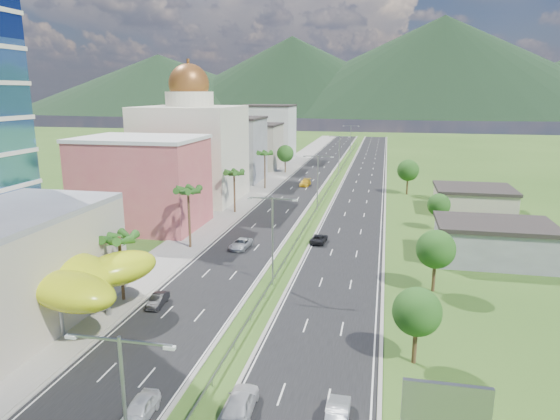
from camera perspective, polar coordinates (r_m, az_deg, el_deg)
The scene contains 36 objects.
ground at distance 52.79m, azimuth -3.29°, elevation -12.50°, with size 500.00×500.00×0.00m, color #2D5119.
road_left at distance 139.18m, azimuth 3.43°, elevation 3.86°, with size 11.00×260.00×0.04m, color black.
road_right at distance 137.80m, azimuth 9.62°, elevation 3.60°, with size 11.00×260.00×0.04m, color black.
sidewalk_left at distance 140.87m, azimuth -0.40°, elevation 4.01°, with size 7.00×260.00×0.12m, color gray.
median_guardrail at distance 120.54m, azimuth 5.68°, elevation 2.62°, with size 0.10×216.06×0.76m.
streetlight_median_a at distance 29.29m, azimuth -17.31°, elevation -21.06°, with size 6.04×0.25×11.00m.
streetlight_median_b at distance 59.47m, azimuth -0.86°, elevation -2.50°, with size 6.04×0.25×11.00m.
streetlight_median_c at distance 97.97m, azimuth 4.33°, elevation 3.79°, with size 6.04×0.25×11.00m.
streetlight_median_d at distance 142.28m, azimuth 6.78°, elevation 6.73°, with size 6.04×0.25×11.00m.
streetlight_median_e at distance 186.91m, azimuth 8.08°, elevation 8.27°, with size 6.04×0.25×11.00m.
lime_canopy at distance 56.03m, azimuth -24.82°, elevation -6.68°, with size 18.00×15.00×7.40m.
pink_shophouse at distance 89.14m, azimuth -15.47°, elevation 2.87°, with size 20.00×15.00×15.00m, color #C45058.
domed_building at distance 109.30m, azimuth -10.08°, elevation 7.06°, with size 20.00×20.00×28.70m.
midrise_grey at distance 132.74m, azimuth -5.59°, elevation 6.83°, with size 16.00×15.00×16.00m, color gray.
midrise_beige at distance 153.90m, azimuth -3.11°, elevation 7.21°, with size 16.00×15.00×13.00m, color #B4A794.
midrise_white at distance 175.88m, azimuth -1.16°, elevation 8.82°, with size 16.00×15.00×18.00m, color silver.
billboard at distance 33.71m, azimuth 18.42°, elevation -20.89°, with size 5.20×0.35×6.20m.
shed_near at distance 75.26m, azimuth 23.21°, elevation -3.55°, with size 15.00×10.00×5.00m, color gray.
shed_far at distance 104.35m, azimuth 21.22°, elevation 0.96°, with size 14.00×12.00×4.40m, color #B4A794.
palm_tree_b at distance 57.73m, azimuth -17.90°, elevation -3.33°, with size 3.60×3.60×8.10m.
palm_tree_c at distance 74.83m, azimuth -10.46°, elevation 1.97°, with size 3.60×3.60×9.60m.
palm_tree_d at distance 96.30m, azimuth -5.27°, elevation 4.09°, with size 3.60×3.60×8.60m.
palm_tree_e at distance 120.06m, azimuth -1.75°, elevation 6.35°, with size 3.60×3.60×9.40m.
leafy_tree_lfar at distance 144.62m, azimuth 0.60°, elevation 6.47°, with size 4.90×4.90×8.05m.
leafy_tree_ra at distance 44.79m, azimuth 15.39°, elevation -11.17°, with size 4.20×4.20×6.90m.
leafy_tree_rb at distance 60.79m, azimuth 17.38°, elevation -4.32°, with size 4.55×4.55×7.47m.
leafy_tree_rc at distance 88.27m, azimuth 17.70°, elevation 0.55°, with size 3.85×3.85×6.33m.
leafy_tree_rd at distance 117.20m, azimuth 14.43°, elevation 4.41°, with size 4.90×4.90×8.05m.
mountain_ridge at distance 498.55m, azimuth 17.65°, elevation 10.14°, with size 860.00×140.00×90.00m, color black, non-canonical shape.
car_white_near_left at distance 39.83m, azimuth -15.78°, elevation -21.10°, with size 1.80×4.48×1.53m, color silver.
car_dark_left at distance 57.30m, azimuth -13.79°, elevation -9.96°, with size 1.37×3.94×1.30m, color black.
car_silver_mid_left at distance 75.21m, azimuth -4.51°, elevation -3.88°, with size 2.34×5.09×1.41m, color #ACAFB4.
car_yellow_far_left at distance 124.85m, azimuth 2.92°, elevation 3.14°, with size 2.21×5.44×1.58m, color gold.
car_white_near_right at distance 39.14m, azimuth -4.58°, elevation -21.07°, with size 2.05×5.10×1.74m, color silver.
car_silver_right at distance 38.49m, azimuth 6.63°, elevation -22.04°, with size 1.55×4.45×1.47m, color #B4B7BC.
car_dark_far_right at distance 78.14m, azimuth 4.46°, elevation -3.26°, with size 2.17×4.70×1.31m, color black.
Camera 1 is at (12.70, -45.77, 23.04)m, focal length 32.00 mm.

